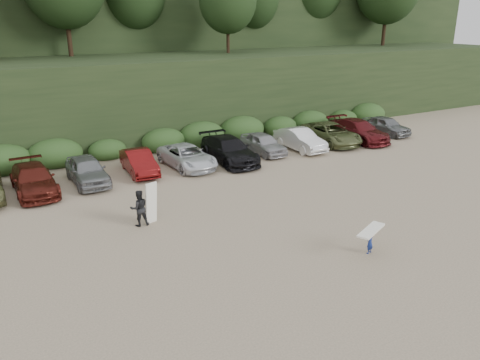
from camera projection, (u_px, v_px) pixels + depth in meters
ground at (251, 232)px, 20.55m from camera, size 120.00×120.00×0.00m
parked_cars at (198, 154)px, 29.52m from camera, size 36.74×6.02×1.59m
child_surfer at (370, 237)px, 18.45m from camera, size 1.78×1.15×1.04m
adult_surfer at (140, 208)px, 20.92m from camera, size 1.30×0.70×1.98m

